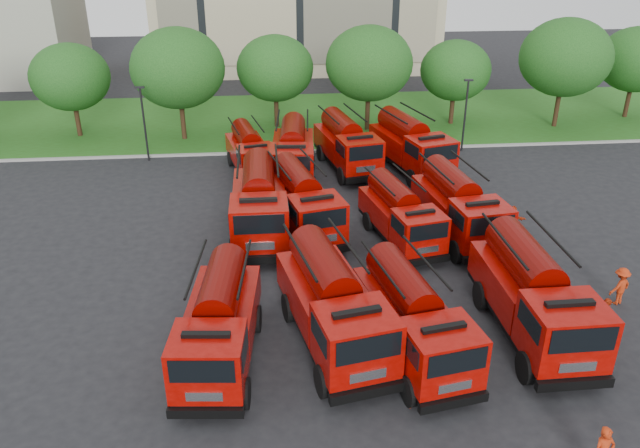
# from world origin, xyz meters

# --- Properties ---
(ground) EXTENTS (140.00, 140.00, 0.00)m
(ground) POSITION_xyz_m (0.00, 0.00, 0.00)
(ground) COLOR black
(ground) RESTS_ON ground
(lawn) EXTENTS (70.00, 16.00, 0.12)m
(lawn) POSITION_xyz_m (0.00, 26.00, 0.06)
(lawn) COLOR #244D14
(lawn) RESTS_ON ground
(curb) EXTENTS (70.00, 0.30, 0.14)m
(curb) POSITION_xyz_m (0.00, 17.90, 0.07)
(curb) COLOR gray
(curb) RESTS_ON ground
(tree_1) EXTENTS (5.71, 5.71, 6.98)m
(tree_1) POSITION_xyz_m (-16.00, 23.00, 4.55)
(tree_1) COLOR #382314
(tree_1) RESTS_ON ground
(tree_2) EXTENTS (6.72, 6.72, 8.22)m
(tree_2) POSITION_xyz_m (-8.00, 21.50, 5.35)
(tree_2) COLOR #382314
(tree_2) RESTS_ON ground
(tree_3) EXTENTS (5.88, 5.88, 7.19)m
(tree_3) POSITION_xyz_m (-1.00, 24.00, 4.68)
(tree_3) COLOR #382314
(tree_3) RESTS_ON ground
(tree_4) EXTENTS (6.55, 6.55, 8.01)m
(tree_4) POSITION_xyz_m (6.00, 22.50, 5.22)
(tree_4) COLOR #382314
(tree_4) RESTS_ON ground
(tree_5) EXTENTS (5.46, 5.46, 6.68)m
(tree_5) POSITION_xyz_m (13.00, 23.50, 4.35)
(tree_5) COLOR #382314
(tree_5) RESTS_ON ground
(tree_6) EXTENTS (6.89, 6.89, 8.42)m
(tree_6) POSITION_xyz_m (21.00, 22.00, 5.49)
(tree_6) COLOR #382314
(tree_6) RESTS_ON ground
(tree_7) EXTENTS (6.05, 6.05, 7.39)m
(tree_7) POSITION_xyz_m (28.00, 24.00, 4.82)
(tree_7) COLOR #382314
(tree_7) RESTS_ON ground
(lamp_post_0) EXTENTS (0.60, 0.25, 5.11)m
(lamp_post_0) POSITION_xyz_m (-10.00, 17.20, 2.90)
(lamp_post_0) COLOR black
(lamp_post_0) RESTS_ON ground
(lamp_post_1) EXTENTS (0.60, 0.25, 5.11)m
(lamp_post_1) POSITION_xyz_m (12.00, 17.20, 2.90)
(lamp_post_1) COLOR black
(lamp_post_1) RESTS_ON ground
(fire_truck_0) EXTENTS (3.11, 7.28, 3.23)m
(fire_truck_0) POSITION_xyz_m (-3.96, -5.04, 1.62)
(fire_truck_0) COLOR black
(fire_truck_0) RESTS_ON ground
(fire_truck_1) EXTENTS (4.13, 8.05, 3.49)m
(fire_truck_1) POSITION_xyz_m (0.28, -4.40, 1.76)
(fire_truck_1) COLOR black
(fire_truck_1) RESTS_ON ground
(fire_truck_2) EXTENTS (3.66, 7.34, 3.20)m
(fire_truck_2) POSITION_xyz_m (3.15, -5.38, 1.61)
(fire_truck_2) COLOR black
(fire_truck_2) RESTS_ON ground
(fire_truck_3) EXTENTS (2.93, 7.80, 3.54)m
(fire_truck_3) POSITION_xyz_m (8.07, -4.52, 1.78)
(fire_truck_3) COLOR black
(fire_truck_3) RESTS_ON ground
(fire_truck_4) EXTENTS (2.92, 7.91, 3.60)m
(fire_truck_4) POSITION_xyz_m (-2.43, 5.17, 1.81)
(fire_truck_4) COLOR black
(fire_truck_4) RESTS_ON ground
(fire_truck_5) EXTENTS (4.09, 7.65, 3.31)m
(fire_truck_5) POSITION_xyz_m (-0.20, 5.44, 1.67)
(fire_truck_5) COLOR black
(fire_truck_5) RESTS_ON ground
(fire_truck_6) EXTENTS (3.50, 6.81, 2.96)m
(fire_truck_6) POSITION_xyz_m (4.63, 3.80, 1.49)
(fire_truck_6) COLOR black
(fire_truck_6) RESTS_ON ground
(fire_truck_7) EXTENTS (3.47, 7.60, 3.34)m
(fire_truck_7) POSITION_xyz_m (7.70, 4.13, 1.68)
(fire_truck_7) COLOR black
(fire_truck_7) RESTS_ON ground
(fire_truck_8) EXTENTS (3.41, 6.63, 2.88)m
(fire_truck_8) POSITION_xyz_m (-3.02, 14.27, 1.45)
(fire_truck_8) COLOR black
(fire_truck_8) RESTS_ON ground
(fire_truck_9) EXTENTS (3.21, 7.68, 3.42)m
(fire_truck_9) POSITION_xyz_m (-0.30, 12.99, 1.72)
(fire_truck_9) COLOR black
(fire_truck_9) RESTS_ON ground
(fire_truck_10) EXTENTS (3.90, 7.69, 3.34)m
(fire_truck_10) POSITION_xyz_m (3.31, 14.46, 1.68)
(fire_truck_10) COLOR black
(fire_truck_10) RESTS_ON ground
(fire_truck_11) EXTENTS (4.50, 8.05, 3.48)m
(fire_truck_11) POSITION_xyz_m (7.40, 13.74, 1.75)
(fire_truck_11) COLOR black
(fire_truck_11) RESTS_ON ground
(firefighter_1) EXTENTS (0.77, 0.47, 1.50)m
(firefighter_1) POSITION_xyz_m (2.80, -8.32, 0.00)
(firefighter_1) COLOR #AE2A0D
(firefighter_1) RESTS_ON ground
(firefighter_2) EXTENTS (0.86, 1.20, 1.84)m
(firefighter_2) POSITION_xyz_m (10.76, -5.18, 0.00)
(firefighter_2) COLOR #AE2A0D
(firefighter_2) RESTS_ON ground
(firefighter_3) EXTENTS (1.24, 0.96, 1.70)m
(firefighter_3) POSITION_xyz_m (12.74, -2.81, 0.00)
(firefighter_3) COLOR #AE2A0D
(firefighter_3) RESTS_ON ground
(firefighter_4) EXTENTS (0.92, 0.83, 1.57)m
(firefighter_4) POSITION_xyz_m (-1.23, -2.66, 0.00)
(firefighter_4) COLOR black
(firefighter_4) RESTS_ON ground
(firefighter_5) EXTENTS (1.50, 1.16, 1.49)m
(firefighter_5) POSITION_xyz_m (10.70, 4.25, 0.00)
(firefighter_5) COLOR #AE2A0D
(firefighter_5) RESTS_ON ground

